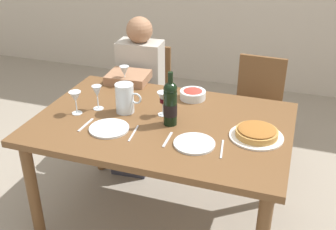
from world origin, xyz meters
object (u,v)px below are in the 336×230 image
at_px(wine_bottle, 170,103).
at_px(wine_glass_left_diner, 163,99).
at_px(wine_glass_spare, 97,93).
at_px(dining_table, 162,134).
at_px(dinner_plate_left_setting, 194,144).
at_px(diner_left, 137,90).
at_px(salad_bowl, 193,94).
at_px(chair_right, 256,107).
at_px(baked_tart, 257,133).
at_px(wine_glass_centre, 75,98).
at_px(water_pitcher, 125,100).
at_px(chair_left, 146,92).
at_px(dinner_plate_right_setting, 109,128).
at_px(wine_glass_right_diner, 124,72).

height_order(wine_bottle, wine_glass_left_diner, wine_bottle).
distance_m(wine_glass_left_diner, wine_glass_spare, 0.41).
height_order(dining_table, dinner_plate_left_setting, dinner_plate_left_setting).
distance_m(dining_table, wine_bottle, 0.23).
bearing_deg(diner_left, wine_glass_spare, 87.34).
xyz_separation_m(dining_table, salad_bowl, (0.09, 0.36, 0.13)).
bearing_deg(salad_bowl, wine_glass_spare, -147.08).
bearing_deg(wine_glass_spare, wine_glass_left_diner, 7.24).
bearing_deg(diner_left, salad_bowl, 146.61).
bearing_deg(chair_right, wine_glass_spare, 47.94).
relative_size(baked_tart, wine_glass_spare, 1.91).
bearing_deg(dining_table, wine_glass_left_diner, 104.62).
height_order(wine_glass_centre, diner_left, diner_left).
height_order(water_pitcher, wine_glass_spare, water_pitcher).
height_order(baked_tart, diner_left, diner_left).
height_order(baked_tart, wine_glass_left_diner, wine_glass_left_diner).
bearing_deg(baked_tart, chair_left, 137.99).
distance_m(wine_bottle, diner_left, 0.89).
height_order(wine_bottle, baked_tart, wine_bottle).
bearing_deg(wine_glass_left_diner, dinner_plate_right_setting, -130.68).
relative_size(baked_tart, wine_glass_centre, 2.06).
bearing_deg(dinner_plate_left_setting, diner_left, 129.06).
height_order(baked_tart, salad_bowl, salad_bowl).
height_order(baked_tart, wine_glass_right_diner, wine_glass_right_diner).
xyz_separation_m(baked_tart, diner_left, (-1.00, 0.67, -0.17)).
relative_size(dining_table, wine_glass_right_diner, 10.68).
distance_m(baked_tart, wine_glass_right_diner, 1.07).
xyz_separation_m(baked_tart, wine_glass_spare, (-0.98, 0.04, 0.08)).
distance_m(dining_table, chair_right, 1.04).
relative_size(dining_table, water_pitcher, 8.22).
relative_size(wine_bottle, wine_glass_spare, 2.07).
bearing_deg(wine_glass_right_diner, wine_glass_left_diner, -40.47).
xyz_separation_m(baked_tart, chair_left, (-1.01, 0.91, -0.29)).
distance_m(water_pitcher, wine_glass_centre, 0.30).
bearing_deg(water_pitcher, wine_glass_left_diner, 8.28).
bearing_deg(dinner_plate_right_setting, chair_right, 57.72).
bearing_deg(wine_glass_left_diner, wine_glass_spare, -172.76).
bearing_deg(wine_bottle, salad_bowl, 85.49).
xyz_separation_m(wine_glass_left_diner, wine_glass_right_diner, (-0.41, 0.35, -0.01)).
xyz_separation_m(chair_left, chair_right, (0.91, 0.03, 0.00)).
bearing_deg(dinner_plate_right_setting, water_pitcher, 90.69).
height_order(dining_table, dinner_plate_right_setting, dinner_plate_right_setting).
bearing_deg(water_pitcher, chair_right, 51.22).
relative_size(wine_glass_spare, diner_left, 0.13).
height_order(wine_bottle, water_pitcher, wine_bottle).
relative_size(salad_bowl, dinner_plate_left_setting, 0.76).
bearing_deg(salad_bowl, chair_left, 135.35).
bearing_deg(wine_glass_right_diner, diner_left, 94.13).
xyz_separation_m(water_pitcher, diner_left, (-0.19, 0.62, -0.22)).
height_order(dining_table, chair_right, chair_right).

